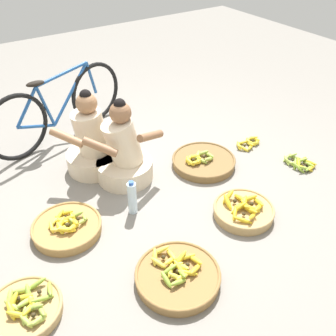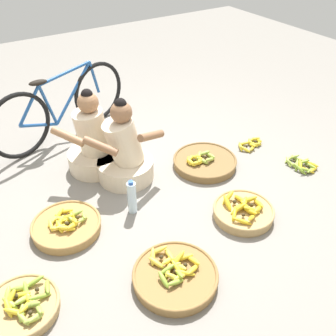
# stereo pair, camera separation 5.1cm
# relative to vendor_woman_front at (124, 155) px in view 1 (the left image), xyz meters

# --- Properties ---
(ground_plane) EXTENTS (10.00, 10.00, 0.00)m
(ground_plane) POSITION_rel_vendor_woman_front_xyz_m (0.15, -0.30, -0.26)
(ground_plane) COLOR gray
(vendor_woman_front) EXTENTS (0.73, 0.52, 0.81)m
(vendor_woman_front) POSITION_rel_vendor_woman_front_xyz_m (0.00, 0.00, 0.00)
(vendor_woman_front) COLOR beige
(vendor_woman_front) RESTS_ON ground
(vendor_woman_behind) EXTENTS (0.76, 0.52, 0.82)m
(vendor_woman_behind) POSITION_rel_vendor_woman_front_xyz_m (-0.17, 0.30, 0.00)
(vendor_woman_behind) COLOR beige
(vendor_woman_behind) RESTS_ON ground
(bicycle_leaning) EXTENTS (1.63, 0.57, 0.73)m
(bicycle_leaning) POSITION_rel_vendor_woman_front_xyz_m (-0.21, 1.03, 0.10)
(bicycle_leaning) COLOR black
(bicycle_leaning) RESTS_ON ground
(banana_basket_near_vendor) EXTENTS (0.49, 0.49, 0.15)m
(banana_basket_near_vendor) POSITION_rel_vendor_woman_front_xyz_m (-1.21, -0.92, -0.21)
(banana_basket_near_vendor) COLOR tan
(banana_basket_near_vendor) RESTS_ON ground
(banana_basket_mid_right) EXTENTS (0.62, 0.62, 0.14)m
(banana_basket_mid_right) POSITION_rel_vendor_woman_front_xyz_m (0.74, -0.24, -0.21)
(banana_basket_mid_right) COLOR brown
(banana_basket_mid_right) RESTS_ON ground
(banana_basket_near_bicycle) EXTENTS (0.60, 0.60, 0.15)m
(banana_basket_near_bicycle) POSITION_rel_vendor_woman_front_xyz_m (-0.26, -1.24, -0.21)
(banana_basket_near_bicycle) COLOR olive
(banana_basket_near_bicycle) RESTS_ON ground
(banana_basket_back_center) EXTENTS (0.55, 0.55, 0.15)m
(banana_basket_back_center) POSITION_rel_vendor_woman_front_xyz_m (-0.72, -0.37, -0.21)
(banana_basket_back_center) COLOR #A87F47
(banana_basket_back_center) RESTS_ON ground
(banana_basket_back_left) EXTENTS (0.51, 0.51, 0.16)m
(banana_basket_back_left) POSITION_rel_vendor_woman_front_xyz_m (0.57, -1.00, -0.21)
(banana_basket_back_left) COLOR tan
(banana_basket_back_left) RESTS_ON ground
(loose_bananas_mid_left) EXTENTS (0.25, 0.34, 0.09)m
(loose_bananas_mid_left) POSITION_rel_vendor_woman_front_xyz_m (1.53, -0.77, -0.23)
(loose_bananas_mid_left) COLOR #8CAD38
(loose_bananas_mid_left) RESTS_ON ground
(loose_bananas_front_center) EXTENTS (0.32, 0.21, 0.08)m
(loose_bananas_front_center) POSITION_rel_vendor_woman_front_xyz_m (1.37, -0.22, -0.23)
(loose_bananas_front_center) COLOR yellow
(loose_bananas_front_center) RESTS_ON ground
(water_bottle) EXTENTS (0.08, 0.08, 0.32)m
(water_bottle) POSITION_rel_vendor_woman_front_xyz_m (-0.17, -0.45, -0.11)
(water_bottle) COLOR silver
(water_bottle) RESTS_ON ground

